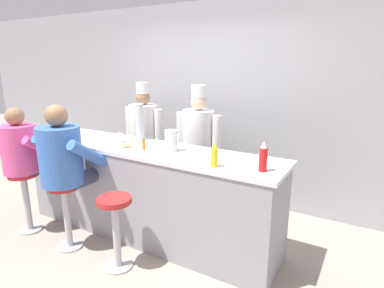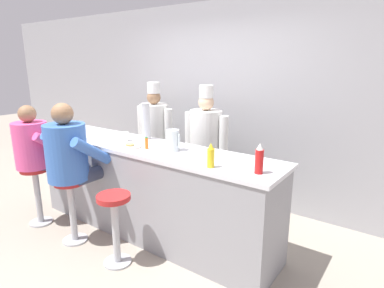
{
  "view_description": "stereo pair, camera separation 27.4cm",
  "coord_description": "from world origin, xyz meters",
  "px_view_note": "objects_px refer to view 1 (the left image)",
  "views": [
    {
      "loc": [
        2.12,
        -2.26,
        1.93
      ],
      "look_at": [
        0.62,
        0.3,
        1.15
      ],
      "focal_mm": 30.0,
      "sensor_mm": 36.0,
      "label": 1
    },
    {
      "loc": [
        2.35,
        -2.11,
        1.93
      ],
      "look_at": [
        0.62,
        0.3,
        1.15
      ],
      "focal_mm": 30.0,
      "sensor_mm": 36.0,
      "label": 2
    }
  ],
  "objects_px": {
    "mustard_bottle_yellow": "(214,156)",
    "empty_stool_round": "(116,222)",
    "coffee_mug_blue": "(52,134)",
    "cup_stack_steel": "(140,122)",
    "breakfast_plate": "(126,147)",
    "cereal_bowl": "(62,131)",
    "coffee_mug_white": "(120,138)",
    "diner_seated_blue": "(64,159)",
    "water_pitcher_clear": "(171,141)",
    "hot_sauce_bottle_orange": "(144,144)",
    "cook_in_whites_far": "(198,143)",
    "diner_seated_pink": "(23,153)",
    "cook_in_whites_near": "(144,134)",
    "ketchup_bottle_red": "(263,157)"
  },
  "relations": [
    {
      "from": "ketchup_bottle_red",
      "to": "water_pitcher_clear",
      "type": "height_order",
      "value": "ketchup_bottle_red"
    },
    {
      "from": "diner_seated_blue",
      "to": "empty_stool_round",
      "type": "height_order",
      "value": "diner_seated_blue"
    },
    {
      "from": "ketchup_bottle_red",
      "to": "diner_seated_pink",
      "type": "distance_m",
      "value": 2.63
    },
    {
      "from": "empty_stool_round",
      "to": "diner_seated_pink",
      "type": "bearing_deg",
      "value": 178.68
    },
    {
      "from": "cereal_bowl",
      "to": "empty_stool_round",
      "type": "distance_m",
      "value": 1.7
    },
    {
      "from": "hot_sauce_bottle_orange",
      "to": "coffee_mug_blue",
      "type": "xyz_separation_m",
      "value": [
        -1.3,
        -0.12,
        -0.02
      ]
    },
    {
      "from": "coffee_mug_white",
      "to": "empty_stool_round",
      "type": "height_order",
      "value": "coffee_mug_white"
    },
    {
      "from": "ketchup_bottle_red",
      "to": "cook_in_whites_near",
      "type": "bearing_deg",
      "value": 153.09
    },
    {
      "from": "breakfast_plate",
      "to": "coffee_mug_blue",
      "type": "relative_size",
      "value": 1.69
    },
    {
      "from": "coffee_mug_blue",
      "to": "diner_seated_pink",
      "type": "xyz_separation_m",
      "value": [
        -0.01,
        -0.38,
        -0.14
      ]
    },
    {
      "from": "water_pitcher_clear",
      "to": "cup_stack_steel",
      "type": "height_order",
      "value": "cup_stack_steel"
    },
    {
      "from": "diner_seated_pink",
      "to": "water_pitcher_clear",
      "type": "bearing_deg",
      "value": 21.17
    },
    {
      "from": "coffee_mug_white",
      "to": "cereal_bowl",
      "type": "bearing_deg",
      "value": -179.3
    },
    {
      "from": "mustard_bottle_yellow",
      "to": "cereal_bowl",
      "type": "height_order",
      "value": "mustard_bottle_yellow"
    },
    {
      "from": "breakfast_plate",
      "to": "empty_stool_round",
      "type": "bearing_deg",
      "value": -61.75
    },
    {
      "from": "cereal_bowl",
      "to": "diner_seated_pink",
      "type": "xyz_separation_m",
      "value": [
        0.09,
        -0.61,
        -0.12
      ]
    },
    {
      "from": "coffee_mug_blue",
      "to": "cup_stack_steel",
      "type": "height_order",
      "value": "cup_stack_steel"
    },
    {
      "from": "mustard_bottle_yellow",
      "to": "cup_stack_steel",
      "type": "xyz_separation_m",
      "value": [
        -1.18,
        0.45,
        0.11
      ]
    },
    {
      "from": "hot_sauce_bottle_orange",
      "to": "coffee_mug_white",
      "type": "bearing_deg",
      "value": 165.06
    },
    {
      "from": "cereal_bowl",
      "to": "diner_seated_blue",
      "type": "height_order",
      "value": "diner_seated_blue"
    },
    {
      "from": "cup_stack_steel",
      "to": "hot_sauce_bottle_orange",
      "type": "bearing_deg",
      "value": -46.42
    },
    {
      "from": "hot_sauce_bottle_orange",
      "to": "cook_in_whites_near",
      "type": "distance_m",
      "value": 1.36
    },
    {
      "from": "coffee_mug_white",
      "to": "diner_seated_blue",
      "type": "relative_size",
      "value": 0.08
    },
    {
      "from": "cup_stack_steel",
      "to": "empty_stool_round",
      "type": "distance_m",
      "value": 1.21
    },
    {
      "from": "cereal_bowl",
      "to": "cook_in_whites_near",
      "type": "distance_m",
      "value": 1.11
    },
    {
      "from": "mustard_bottle_yellow",
      "to": "breakfast_plate",
      "type": "bearing_deg",
      "value": 176.76
    },
    {
      "from": "cook_in_whites_near",
      "to": "diner_seated_pink",
      "type": "bearing_deg",
      "value": -106.94
    },
    {
      "from": "hot_sauce_bottle_orange",
      "to": "water_pitcher_clear",
      "type": "bearing_deg",
      "value": 22.22
    },
    {
      "from": "water_pitcher_clear",
      "to": "coffee_mug_blue",
      "type": "relative_size",
      "value": 1.52
    },
    {
      "from": "coffee_mug_blue",
      "to": "cook_in_whites_near",
      "type": "relative_size",
      "value": 0.09
    },
    {
      "from": "cereal_bowl",
      "to": "cook_in_whites_far",
      "type": "distance_m",
      "value": 1.74
    },
    {
      "from": "breakfast_plate",
      "to": "diner_seated_blue",
      "type": "distance_m",
      "value": 0.62
    },
    {
      "from": "empty_stool_round",
      "to": "water_pitcher_clear",
      "type": "bearing_deg",
      "value": 72.65
    },
    {
      "from": "ketchup_bottle_red",
      "to": "cook_in_whites_near",
      "type": "distance_m",
      "value": 2.38
    },
    {
      "from": "cereal_bowl",
      "to": "diner_seated_blue",
      "type": "bearing_deg",
      "value": -37.9
    },
    {
      "from": "diner_seated_blue",
      "to": "mustard_bottle_yellow",
      "type": "bearing_deg",
      "value": 14.23
    },
    {
      "from": "hot_sauce_bottle_orange",
      "to": "diner_seated_pink",
      "type": "distance_m",
      "value": 1.41
    },
    {
      "from": "coffee_mug_blue",
      "to": "diner_seated_blue",
      "type": "distance_m",
      "value": 0.78
    },
    {
      "from": "diner_seated_pink",
      "to": "diner_seated_blue",
      "type": "relative_size",
      "value": 0.95
    },
    {
      "from": "water_pitcher_clear",
      "to": "diner_seated_blue",
      "type": "relative_size",
      "value": 0.14
    },
    {
      "from": "hot_sauce_bottle_orange",
      "to": "coffee_mug_blue",
      "type": "height_order",
      "value": "hot_sauce_bottle_orange"
    },
    {
      "from": "mustard_bottle_yellow",
      "to": "empty_stool_round",
      "type": "height_order",
      "value": "mustard_bottle_yellow"
    },
    {
      "from": "hot_sauce_bottle_orange",
      "to": "breakfast_plate",
      "type": "height_order",
      "value": "hot_sauce_bottle_orange"
    },
    {
      "from": "mustard_bottle_yellow",
      "to": "empty_stool_round",
      "type": "bearing_deg",
      "value": -152.66
    },
    {
      "from": "cereal_bowl",
      "to": "diner_seated_blue",
      "type": "xyz_separation_m",
      "value": [
        0.78,
        -0.6,
        -0.09
      ]
    },
    {
      "from": "diner_seated_pink",
      "to": "coffee_mug_white",
      "type": "bearing_deg",
      "value": 35.35
    },
    {
      "from": "ketchup_bottle_red",
      "to": "mustard_bottle_yellow",
      "type": "xyz_separation_m",
      "value": [
        -0.4,
        -0.1,
        -0.02
      ]
    },
    {
      "from": "diner_seated_pink",
      "to": "cereal_bowl",
      "type": "bearing_deg",
      "value": 98.04
    },
    {
      "from": "coffee_mug_blue",
      "to": "cup_stack_steel",
      "type": "xyz_separation_m",
      "value": [
        0.99,
        0.44,
        0.17
      ]
    },
    {
      "from": "hot_sauce_bottle_orange",
      "to": "cook_in_whites_far",
      "type": "distance_m",
      "value": 1.02
    }
  ]
}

